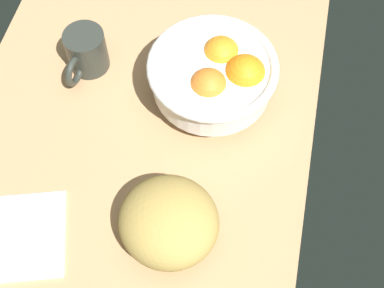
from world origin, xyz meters
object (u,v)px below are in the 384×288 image
object	(u,v)px
bread_loaf	(169,222)
mug	(86,52)
fruit_bowl	(215,75)
napkin_folded	(30,235)

from	to	relation	value
bread_loaf	mug	distance (cm)	36.37
fruit_bowl	bread_loaf	bearing A→B (deg)	175.93
bread_loaf	mug	world-z (taller)	bread_loaf
napkin_folded	mug	distance (cm)	34.23
bread_loaf	mug	size ratio (longest dim) A/B	1.35
napkin_folded	mug	bearing A→B (deg)	1.56
fruit_bowl	bread_loaf	xyz separation A→B (cm)	(-27.25, 1.94, -1.56)
bread_loaf	mug	bearing A→B (deg)	37.73
fruit_bowl	napkin_folded	world-z (taller)	fruit_bowl
fruit_bowl	mug	bearing A→B (deg)	86.41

